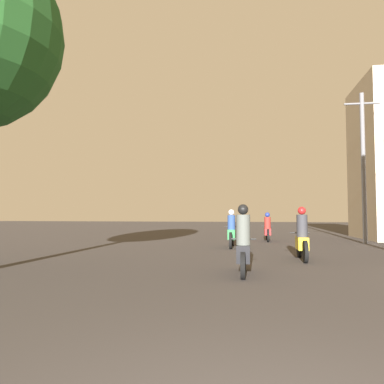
% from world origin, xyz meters
% --- Properties ---
extents(motorcycle_black, '(0.60, 1.87, 1.62)m').
position_xyz_m(motorcycle_black, '(-0.37, 6.85, 0.64)').
color(motorcycle_black, black).
rests_on(motorcycle_black, ground_plane).
extents(motorcycle_yellow, '(0.60, 2.02, 1.61)m').
position_xyz_m(motorcycle_yellow, '(1.33, 9.78, 0.64)').
color(motorcycle_yellow, black).
rests_on(motorcycle_yellow, ground_plane).
extents(motorcycle_green, '(0.60, 2.13, 1.57)m').
position_xyz_m(motorcycle_green, '(-0.98, 13.70, 0.63)').
color(motorcycle_green, black).
rests_on(motorcycle_green, ground_plane).
extents(motorcycle_red, '(0.60, 1.97, 1.45)m').
position_xyz_m(motorcycle_red, '(0.64, 17.41, 0.58)').
color(motorcycle_red, black).
rests_on(motorcycle_red, ground_plane).
extents(utility_pole_far, '(1.60, 0.20, 7.09)m').
position_xyz_m(utility_pole_far, '(5.05, 16.54, 3.71)').
color(utility_pole_far, slate).
rests_on(utility_pole_far, ground_plane).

